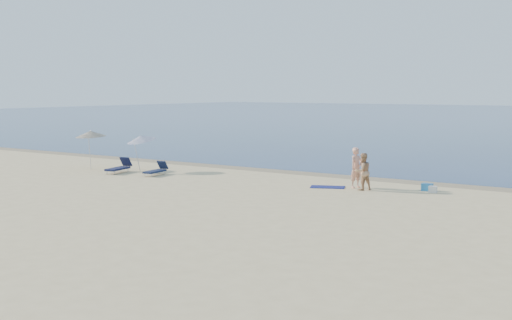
{
  "coord_description": "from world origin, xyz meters",
  "views": [
    {
      "loc": [
        16.54,
        -11.84,
        4.69
      ],
      "look_at": [
        -1.78,
        16.0,
        1.0
      ],
      "focal_mm": 45.0,
      "sensor_mm": 36.0,
      "label": 1
    }
  ],
  "objects": [
    {
      "name": "ground",
      "position": [
        0.0,
        0.0,
        0.0
      ],
      "size": [
        160.0,
        160.0,
        0.0
      ],
      "primitive_type": "plane",
      "color": "#D1BE8B",
      "rests_on": "ground"
    },
    {
      "name": "wet_sand_strip",
      "position": [
        0.0,
        19.4,
        0.0
      ],
      "size": [
        240.0,
        1.6,
        0.0
      ],
      "primitive_type": "cube",
      "color": "#847254",
      "rests_on": "ground"
    },
    {
      "name": "person_left",
      "position": [
        3.89,
        16.08,
        0.97
      ],
      "size": [
        0.67,
        0.82,
        1.94
      ],
      "primitive_type": "imported",
      "rotation": [
        0.0,
        0.0,
        1.24
      ],
      "color": "tan",
      "rests_on": "ground"
    },
    {
      "name": "person_right",
      "position": [
        4.43,
        15.6,
        0.87
      ],
      "size": [
        1.02,
        1.07,
        1.74
      ],
      "primitive_type": "imported",
      "rotation": [
        0.0,
        0.0,
        -2.15
      ],
      "color": "tan",
      "rests_on": "ground"
    },
    {
      "name": "beach_towel",
      "position": [
        2.69,
        15.47,
        0.01
      ],
      "size": [
        1.85,
        1.45,
        0.03
      ],
      "primitive_type": "cube",
      "rotation": [
        0.0,
        0.0,
        0.39
      ],
      "color": "#101653",
      "rests_on": "ground"
    },
    {
      "name": "white_bag",
      "position": [
        7.43,
        16.65,
        0.15
      ],
      "size": [
        0.39,
        0.35,
        0.3
      ],
      "primitive_type": "cube",
      "rotation": [
        0.0,
        0.0,
        0.13
      ],
      "color": "silver",
      "rests_on": "ground"
    },
    {
      "name": "blue_cooler",
      "position": [
        7.03,
        17.06,
        0.17
      ],
      "size": [
        0.5,
        0.37,
        0.35
      ],
      "primitive_type": "cube",
      "rotation": [
        0.0,
        0.0,
        0.04
      ],
      "color": "#2170B5",
      "rests_on": "ground"
    },
    {
      "name": "umbrella_near",
      "position": [
        -9.16,
        15.22,
        1.88
      ],
      "size": [
        2.17,
        2.18,
        2.23
      ],
      "rotation": [
        0.0,
        0.0,
        -0.34
      ],
      "color": "silver",
      "rests_on": "ground"
    },
    {
      "name": "umbrella_far",
      "position": [
        -12.14,
        14.13,
        2.09
      ],
      "size": [
        2.09,
        2.1,
        2.36
      ],
      "rotation": [
        0.0,
        0.0,
        -0.19
      ],
      "color": "silver",
      "rests_on": "ground"
    },
    {
      "name": "lounger_left",
      "position": [
        -9.61,
        13.85,
        0.3
      ],
      "size": [
        0.97,
        1.96,
        0.83
      ],
      "rotation": [
        0.0,
        0.0,
        0.2
      ],
      "color": "#151A3B",
      "rests_on": "ground"
    },
    {
      "name": "lounger_right",
      "position": [
        -7.18,
        14.24,
        0.27
      ],
      "size": [
        0.76,
        1.75,
        0.75
      ],
      "rotation": [
        0.0,
        0.0,
        0.12
      ],
      "color": "#161F3C",
      "rests_on": "ground"
    }
  ]
}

